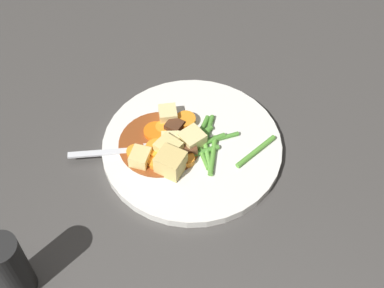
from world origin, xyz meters
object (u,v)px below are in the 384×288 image
(potato_chunk_2, at_px, (171,142))
(potato_chunk_1, at_px, (169,149))
(carrot_slice_4, at_px, (155,132))
(carrot_slice_2, at_px, (164,128))
(potato_chunk_4, at_px, (168,115))
(carrot_slice_7, at_px, (186,121))
(carrot_slice_3, at_px, (135,153))
(meat_chunk_1, at_px, (190,150))
(meat_chunk_0, at_px, (174,127))
(fork, at_px, (130,151))
(pepper_mill, at_px, (10,267))
(carrot_slice_0, at_px, (178,148))
(carrot_slice_6, at_px, (158,160))
(dinner_plate, at_px, (192,147))
(potato_chunk_5, at_px, (140,158))
(potato_chunk_3, at_px, (190,139))
(carrot_slice_5, at_px, (157,150))
(potato_chunk_0, at_px, (171,163))
(carrot_slice_1, at_px, (187,160))

(potato_chunk_2, bearing_deg, potato_chunk_1, 95.93)
(carrot_slice_4, bearing_deg, carrot_slice_2, -134.82)
(carrot_slice_2, height_order, potato_chunk_4, potato_chunk_4)
(carrot_slice_7, xyz_separation_m, potato_chunk_4, (0.03, -0.00, 0.00))
(carrot_slice_3, xyz_separation_m, meat_chunk_1, (-0.08, -0.02, 0.00))
(carrot_slice_7, height_order, meat_chunk_0, meat_chunk_0)
(fork, height_order, pepper_mill, pepper_mill)
(carrot_slice_0, distance_m, carrot_slice_4, 0.05)
(carrot_slice_0, height_order, carrot_slice_4, carrot_slice_0)
(carrot_slice_4, height_order, fork, carrot_slice_4)
(carrot_slice_7, bearing_deg, carrot_slice_2, 34.39)
(carrot_slice_6, distance_m, fork, 0.05)
(carrot_slice_2, distance_m, carrot_slice_4, 0.02)
(dinner_plate, xyz_separation_m, pepper_mill, (0.16, 0.27, 0.05))
(carrot_slice_6, relative_size, potato_chunk_5, 1.10)
(dinner_plate, xyz_separation_m, fork, (0.09, 0.04, 0.01))
(carrot_slice_4, height_order, potato_chunk_2, potato_chunk_2)
(carrot_slice_6, height_order, potato_chunk_3, potato_chunk_3)
(potato_chunk_1, bearing_deg, potato_chunk_5, 31.74)
(carrot_slice_4, height_order, meat_chunk_1, meat_chunk_1)
(carrot_slice_4, xyz_separation_m, pepper_mill, (0.10, 0.28, 0.03))
(potato_chunk_4, bearing_deg, carrot_slice_5, 90.45)
(carrot_slice_3, height_order, potato_chunk_5, potato_chunk_5)
(dinner_plate, height_order, carrot_slice_7, carrot_slice_7)
(carrot_slice_2, xyz_separation_m, potato_chunk_1, (-0.02, 0.05, 0.01))
(dinner_plate, xyz_separation_m, potato_chunk_0, (0.02, 0.05, 0.02))
(carrot_slice_2, distance_m, potato_chunk_1, 0.05)
(potato_chunk_3, relative_size, meat_chunk_1, 1.45)
(carrot_slice_0, relative_size, carrot_slice_4, 0.69)
(dinner_plate, height_order, potato_chunk_1, potato_chunk_1)
(dinner_plate, bearing_deg, potato_chunk_1, 44.73)
(carrot_slice_0, height_order, carrot_slice_3, carrot_slice_0)
(dinner_plate, xyz_separation_m, meat_chunk_0, (0.03, -0.02, 0.02))
(carrot_slice_3, distance_m, potato_chunk_0, 0.06)
(potato_chunk_5, distance_m, pepper_mill, 0.24)
(carrot_slice_3, bearing_deg, carrot_slice_2, -116.85)
(carrot_slice_5, xyz_separation_m, potato_chunk_5, (0.02, 0.02, 0.00))
(potato_chunk_2, bearing_deg, dinner_plate, -159.45)
(potato_chunk_4, relative_size, potato_chunk_5, 0.93)
(carrot_slice_2, height_order, potato_chunk_1, potato_chunk_1)
(carrot_slice_7, bearing_deg, carrot_slice_0, 91.95)
(carrot_slice_1, bearing_deg, carrot_slice_7, -73.76)
(carrot_slice_7, bearing_deg, potato_chunk_0, 90.68)
(potato_chunk_3, bearing_deg, fork, 22.82)
(carrot_slice_1, bearing_deg, meat_chunk_0, -57.37)
(dinner_plate, relative_size, carrot_slice_7, 8.66)
(carrot_slice_3, height_order, pepper_mill, pepper_mill)
(potato_chunk_0, distance_m, fork, 0.07)
(potato_chunk_2, relative_size, potato_chunk_3, 0.82)
(carrot_slice_3, bearing_deg, pepper_mill, 69.97)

